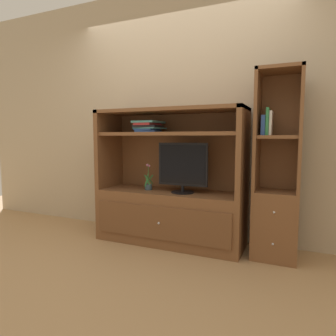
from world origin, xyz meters
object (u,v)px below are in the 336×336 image
Objects in this scene: magazine_stack at (148,126)px; bookshelf_tall at (276,196)px; tv_monitor at (183,167)px; potted_plant at (148,185)px; upright_book_row at (267,124)px; media_console at (170,200)px.

magazine_stack is 0.19× the size of bookshelf_tall.
tv_monitor is 0.45m from potted_plant.
upright_book_row reaches higher than magazine_stack.
bookshelf_tall is (1.32, 0.01, -0.65)m from magazine_stack.
magazine_stack is at bearing -177.61° from media_console.
magazine_stack is (-0.01, 0.03, 0.63)m from potted_plant.
media_console is at bearing 8.90° from potted_plant.
tv_monitor is at bearing -177.00° from upright_book_row.
tv_monitor is at bearing -176.74° from bookshelf_tall.
tv_monitor is 0.59m from magazine_stack.
tv_monitor is at bearing -5.39° from magazine_stack.
media_console reaches higher than magazine_stack.
potted_plant is 0.86× the size of magazine_stack.
potted_plant is 0.17× the size of bookshelf_tall.
magazine_stack is 1.22m from upright_book_row.
potted_plant is 1.17× the size of upright_book_row.
magazine_stack reaches higher than potted_plant.
media_console is 1.07m from bookshelf_tall.
media_console is 4.66× the size of magazine_stack.
upright_book_row is (-0.10, -0.01, 0.66)m from bookshelf_tall.
tv_monitor is at bearing -1.64° from potted_plant.
media_console is 5.44× the size of potted_plant.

